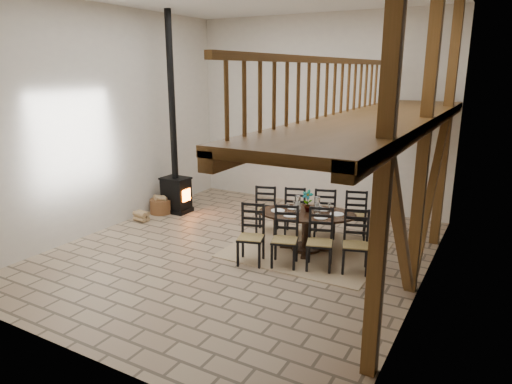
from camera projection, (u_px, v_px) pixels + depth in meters
The scene contains 7 objects.
ground at pixel (240, 252), 9.34m from camera, with size 8.00×8.00×0.00m, color gray.
room_shell at pixel (297, 105), 7.99m from camera, with size 7.02×8.02×5.01m.
rug at pixel (306, 250), 9.43m from camera, with size 3.00×2.50×0.02m, color tan.
dining_table at pixel (306, 232), 9.33m from camera, with size 2.98×2.83×1.27m.
wood_stove at pixel (175, 170), 11.70m from camera, with size 0.72×0.56×5.00m.
log_basket at pixel (161, 205), 11.82m from camera, with size 0.57×0.57×0.47m.
log_stack at pixel (141, 216), 11.21m from camera, with size 0.38×0.28×0.25m.
Camera 1 is at (4.55, -7.42, 3.62)m, focal length 32.00 mm.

